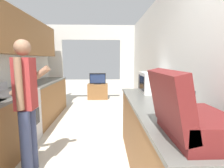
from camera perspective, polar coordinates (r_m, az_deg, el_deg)
wall_right at (r=2.73m, az=18.18°, el=3.85°), size 0.06×7.31×2.50m
wall_far_with_doorway at (r=5.66m, az=-6.74°, el=8.17°), size 3.13×0.06×2.50m
counter_left at (r=4.08m, az=-23.99°, el=-6.54°), size 0.62×3.64×0.91m
counter_right at (r=2.25m, az=14.69°, el=-17.86°), size 0.62×2.34×0.91m
range_oven at (r=3.32m, az=-29.44°, el=-10.02°), size 0.66×0.77×1.05m
person at (r=2.38m, az=-26.18°, el=-5.84°), size 0.53×0.37×1.66m
suitcase at (r=1.28m, az=23.51°, el=-9.63°), size 0.48×0.57×0.45m
microwave at (r=2.83m, az=12.81°, el=0.47°), size 0.34×0.48×0.32m
tv_cabinet at (r=6.43m, az=-4.66°, el=-2.41°), size 0.73×0.42×0.55m
television at (r=6.32m, az=-4.72°, el=1.71°), size 0.58×0.16×0.39m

